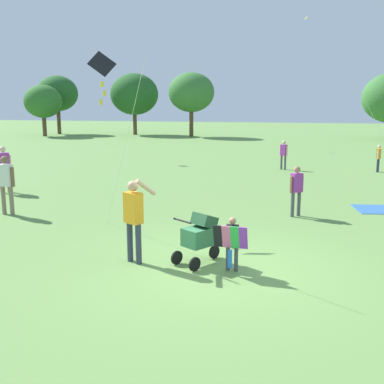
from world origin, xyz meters
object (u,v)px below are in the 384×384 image
(person_back_turned, at_px, (6,180))
(picnic_blanket, at_px, (380,209))
(person_red_shirt, at_px, (379,156))
(kite_adult_black, at_px, (104,74))
(person_sitting_far, at_px, (296,187))
(stroller, at_px, (200,234))
(person_adult_flyer, at_px, (134,214))
(person_kid_running, at_px, (4,165))
(child_with_butterfly_kite, at_px, (232,239))
(person_couple_left, at_px, (284,153))

(person_back_turned, distance_m, picnic_blanket, 10.93)
(person_red_shirt, bearing_deg, kite_adult_black, -128.19)
(person_sitting_far, bearing_deg, stroller, -114.24)
(kite_adult_black, bearing_deg, person_back_turned, 172.26)
(person_adult_flyer, height_order, person_sitting_far, person_adult_flyer)
(person_adult_flyer, distance_m, stroller, 1.38)
(person_adult_flyer, xyz_separation_m, person_kid_running, (-6.75, 6.00, -0.04))
(stroller, bearing_deg, person_sitting_far, 65.76)
(person_red_shirt, bearing_deg, person_adult_flyer, -117.24)
(stroller, xyz_separation_m, person_kid_running, (-8.05, 5.77, 0.36))
(person_adult_flyer, xyz_separation_m, kite_adult_black, (-1.60, 2.68, 2.85))
(person_kid_running, relative_size, person_back_turned, 0.97)
(person_adult_flyer, relative_size, picnic_blanket, 1.22)
(picnic_blanket, bearing_deg, person_adult_flyer, -134.49)
(child_with_butterfly_kite, relative_size, person_red_shirt, 0.86)
(child_with_butterfly_kite, distance_m, person_back_turned, 7.51)
(kite_adult_black, relative_size, person_sitting_far, 3.12)
(person_couple_left, bearing_deg, child_with_butterfly_kite, -93.51)
(person_couple_left, relative_size, picnic_blanket, 0.95)
(person_adult_flyer, height_order, stroller, person_adult_flyer)
(stroller, xyz_separation_m, person_couple_left, (1.51, 13.33, 0.19))
(stroller, bearing_deg, kite_adult_black, 139.84)
(child_with_butterfly_kite, distance_m, person_sitting_far, 4.80)
(person_adult_flyer, bearing_deg, person_sitting_far, 54.39)
(person_sitting_far, height_order, person_couple_left, person_sitting_far)
(picnic_blanket, bearing_deg, stroller, -128.30)
(child_with_butterfly_kite, xyz_separation_m, person_red_shirt, (5.05, 13.75, 0.09))
(person_couple_left, distance_m, picnic_blanket, 8.29)
(stroller, relative_size, person_kid_running, 0.64)
(person_back_turned, bearing_deg, picnic_blanket, 14.51)
(person_adult_flyer, relative_size, person_sitting_far, 1.23)
(person_sitting_far, bearing_deg, person_back_turned, -170.13)
(person_back_turned, bearing_deg, kite_adult_black, -7.74)
(person_adult_flyer, relative_size, person_kid_running, 1.07)
(child_with_butterfly_kite, xyz_separation_m, stroller, (-0.67, 0.34, -0.03))
(person_red_shirt, height_order, person_back_turned, person_back_turned)
(person_adult_flyer, relative_size, kite_adult_black, 0.39)
(stroller, distance_m, person_couple_left, 13.41)
(person_red_shirt, xyz_separation_m, person_sitting_far, (-3.79, -9.12, 0.11))
(child_with_butterfly_kite, relative_size, person_kid_running, 0.64)
(person_sitting_far, bearing_deg, person_adult_flyer, -125.61)
(stroller, bearing_deg, child_with_butterfly_kite, -27.19)
(person_adult_flyer, xyz_separation_m, stroller, (1.30, 0.23, -0.40))
(kite_adult_black, height_order, person_couple_left, kite_adult_black)
(stroller, height_order, kite_adult_black, kite_adult_black)
(stroller, height_order, person_sitting_far, person_sitting_far)
(stroller, xyz_separation_m, kite_adult_black, (-2.90, 2.45, 3.25))
(kite_adult_black, relative_size, person_kid_running, 2.71)
(person_red_shirt, relative_size, person_back_turned, 0.73)
(child_with_butterfly_kite, xyz_separation_m, kite_adult_black, (-3.57, 2.79, 3.22))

